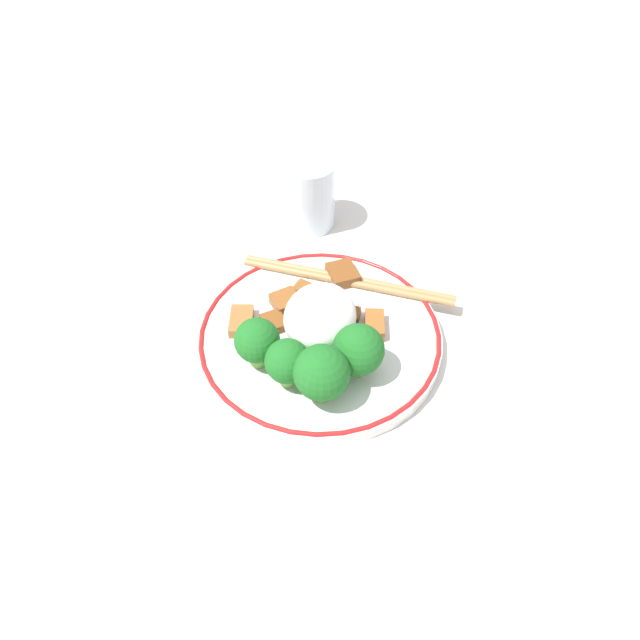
% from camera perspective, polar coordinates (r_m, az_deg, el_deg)
% --- Properties ---
extents(ground_plane, '(3.00, 3.00, 0.00)m').
position_cam_1_polar(ground_plane, '(0.64, 0.00, -2.16)').
color(ground_plane, silver).
extents(plate, '(0.25, 0.25, 0.02)m').
position_cam_1_polar(plate, '(0.63, 0.00, -1.59)').
color(plate, white).
rests_on(plate, ground_plane).
extents(rice_mound, '(0.08, 0.07, 0.05)m').
position_cam_1_polar(rice_mound, '(0.62, -0.00, 0.64)').
color(rice_mound, white).
rests_on(rice_mound, plate).
extents(broccoli_back_left, '(0.04, 0.04, 0.05)m').
position_cam_1_polar(broccoli_back_left, '(0.59, -5.76, -1.97)').
color(broccoli_back_left, '#7FB756').
rests_on(broccoli_back_left, plate).
extents(broccoli_back_center, '(0.04, 0.04, 0.05)m').
position_cam_1_polar(broccoli_back_center, '(0.57, -2.99, -3.85)').
color(broccoli_back_center, '#7FB756').
rests_on(broccoli_back_center, plate).
extents(broccoli_back_right, '(0.05, 0.05, 0.06)m').
position_cam_1_polar(broccoli_back_right, '(0.55, 0.15, -4.88)').
color(broccoli_back_right, '#7FB756').
rests_on(broccoli_back_right, plate).
extents(broccoli_mid_left, '(0.05, 0.05, 0.06)m').
position_cam_1_polar(broccoli_mid_left, '(0.58, 3.51, -2.76)').
color(broccoli_mid_left, '#7FB756').
rests_on(broccoli_mid_left, plate).
extents(meat_near_front, '(0.03, 0.03, 0.01)m').
position_cam_1_polar(meat_near_front, '(0.64, -4.22, -0.13)').
color(meat_near_front, brown).
rests_on(meat_near_front, plate).
extents(meat_near_left, '(0.04, 0.04, 0.01)m').
position_cam_1_polar(meat_near_left, '(0.65, -3.15, 1.70)').
color(meat_near_left, brown).
rests_on(meat_near_left, plate).
extents(meat_near_right, '(0.04, 0.04, 0.01)m').
position_cam_1_polar(meat_near_right, '(0.68, 2.08, 4.20)').
color(meat_near_right, brown).
rests_on(meat_near_right, plate).
extents(meat_near_back, '(0.02, 0.03, 0.01)m').
position_cam_1_polar(meat_near_back, '(0.64, 2.47, 0.53)').
color(meat_near_back, brown).
rests_on(meat_near_back, plate).
extents(meat_on_rice_edge, '(0.04, 0.03, 0.01)m').
position_cam_1_polar(meat_on_rice_edge, '(0.64, -7.20, -0.11)').
color(meat_on_rice_edge, '#9E6633').
rests_on(meat_on_rice_edge, plate).
extents(meat_mid_left, '(0.04, 0.03, 0.01)m').
position_cam_1_polar(meat_mid_left, '(0.63, 5.00, -0.47)').
color(meat_mid_left, '#995B28').
rests_on(meat_mid_left, plate).
extents(meat_mid_right, '(0.03, 0.03, 0.01)m').
position_cam_1_polar(meat_mid_right, '(0.67, -1.22, 2.72)').
color(meat_mid_right, brown).
rests_on(meat_mid_right, plate).
extents(chopsticks, '(0.03, 0.24, 0.01)m').
position_cam_1_polar(chopsticks, '(0.68, 2.55, 3.66)').
color(chopsticks, '#AD8451').
rests_on(chopsticks, plate).
extents(drinking_glass, '(0.06, 0.06, 0.09)m').
position_cam_1_polar(drinking_glass, '(0.76, -1.04, 11.44)').
color(drinking_glass, silver).
rests_on(drinking_glass, ground_plane).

